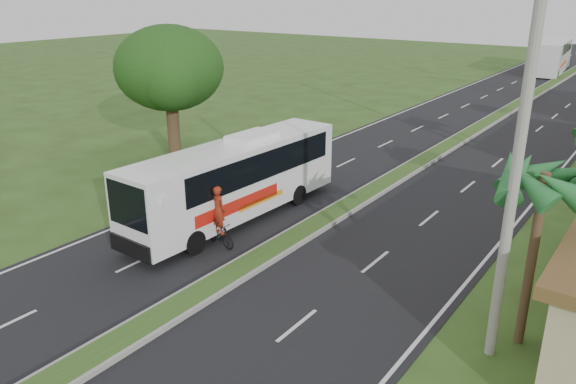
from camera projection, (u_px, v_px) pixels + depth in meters
The scene contains 11 objects.
ground at pixel (209, 291), 18.40m from camera, with size 180.00×180.00×0.00m, color #2F4619.
road_asphalt at pixel (438, 153), 33.69m from camera, with size 14.00×160.00×0.02m, color black.
median_strip at pixel (438, 151), 33.66m from camera, with size 1.20×160.00×0.18m.
lane_edge_left at pixel (342, 137), 37.35m from camera, with size 0.12×160.00×0.01m, color silver.
lane_edge_right at pixel (558, 173), 30.04m from camera, with size 0.12×160.00×0.01m, color silver.
palm_verge_a at pixel (544, 182), 14.16m from camera, with size 2.40×2.40×5.45m.
shade_tree at pixel (168, 71), 30.95m from camera, with size 6.30×6.00×7.54m.
utility_pole_a at pixel (519, 152), 13.35m from camera, with size 1.60×0.28×11.00m.
coach_bus_main at pixel (237, 175), 23.48m from camera, with size 2.71×11.08×3.55m.
coach_bus_far at pixel (553, 55), 64.79m from camera, with size 3.75×12.61×3.62m.
motorcyclist at pixel (219, 224), 21.27m from camera, with size 1.69×0.72×2.44m.
Camera 1 is at (11.50, -11.66, 9.37)m, focal length 35.00 mm.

